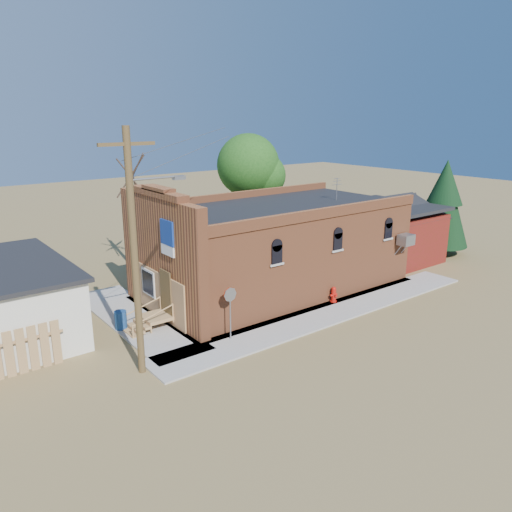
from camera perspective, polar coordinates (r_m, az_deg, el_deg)
ground at (r=23.12m, az=7.38°, el=-8.12°), size 120.00×120.00×0.00m
sidewalk_south at (r=24.68m, az=8.40°, el=-6.48°), size 19.00×2.20×0.08m
sidewalk_west at (r=24.43m, az=-13.62°, el=-7.00°), size 2.60×10.00×0.08m
brick_bar at (r=27.24m, az=1.87°, el=0.93°), size 16.40×7.97×6.30m
red_shed at (r=34.22m, az=14.75°, el=3.37°), size 5.40×6.40×4.30m
utility_pole at (r=18.05m, az=-13.60°, el=0.75°), size 3.12×0.26×9.00m
tree_bare_near at (r=30.52m, az=-14.14°, el=9.00°), size 2.80×2.80×7.65m
tree_leafy at (r=35.48m, az=-0.89°, el=10.30°), size 4.40×4.40×8.15m
evergreen_tree at (r=36.37m, az=20.69°, el=5.90°), size 3.60×3.60×6.50m
fire_hydrant at (r=25.90m, az=8.85°, el=-4.36°), size 0.47×0.46×0.81m
stop_sign at (r=21.02m, az=-2.99°, el=-4.99°), size 0.63×0.09×2.33m
trash_barrel at (r=23.29m, az=-15.21°, el=-7.06°), size 0.67×0.67×0.83m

